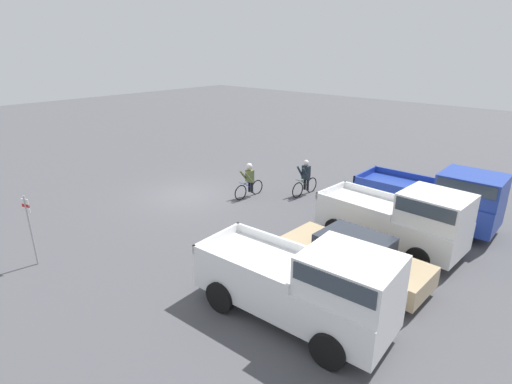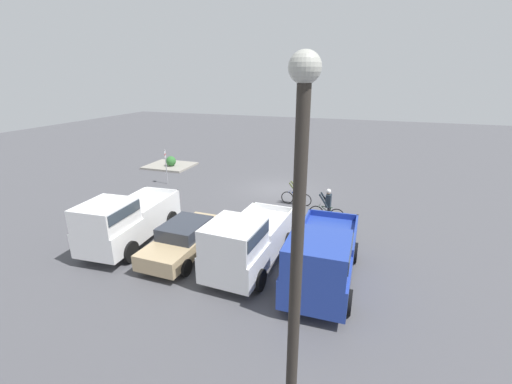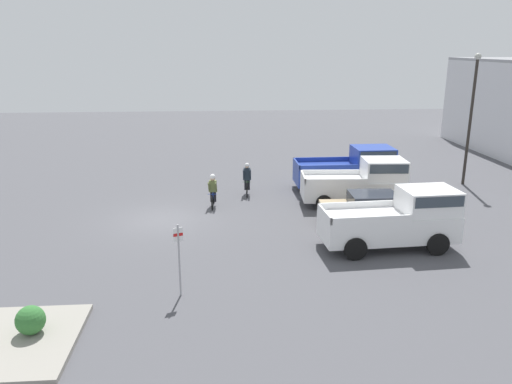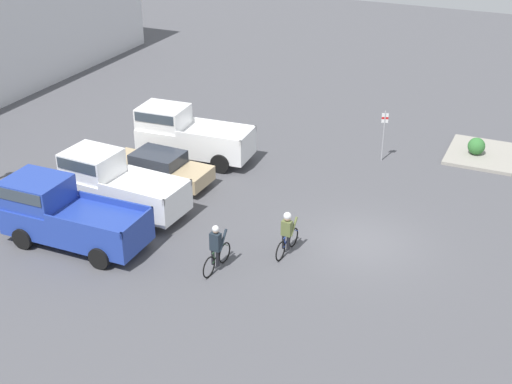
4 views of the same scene
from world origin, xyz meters
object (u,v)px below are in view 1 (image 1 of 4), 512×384
pickup_truck_1 (403,218)px  fire_lane_sign (30,224)px  cyclist_0 (249,179)px  pickup_truck_2 (307,283)px  sedan_0 (353,257)px  pickup_truck_0 (438,197)px  cyclist_1 (305,178)px

pickup_truck_1 → fire_lane_sign: 12.24m
cyclist_0 → pickup_truck_2: bearing=51.5°
sedan_0 → fire_lane_sign: (6.15, -8.06, 0.74)m
cyclist_0 → fire_lane_sign: (9.18, -0.97, 0.58)m
pickup_truck_0 → fire_lane_sign: bearing=-36.3°
cyclist_0 → cyclist_1: cyclist_1 is taller
cyclist_0 → cyclist_1: bearing=137.6°
cyclist_1 → fire_lane_sign: (11.15, -2.77, 0.59)m
cyclist_1 → fire_lane_sign: bearing=-13.9°
cyclist_1 → fire_lane_sign: size_ratio=0.76×
pickup_truck_2 → cyclist_0: (-5.80, -7.31, -0.34)m
pickup_truck_0 → sedan_0: size_ratio=1.16×
sedan_0 → cyclist_1: size_ratio=2.53×
pickup_truck_1 → pickup_truck_2: size_ratio=0.96×
pickup_truck_0 → fire_lane_sign: fire_lane_sign is taller
cyclist_0 → fire_lane_sign: fire_lane_sign is taller
sedan_0 → cyclist_1: 7.29m
cyclist_0 → fire_lane_sign: size_ratio=0.75×
pickup_truck_0 → cyclist_0: (2.57, -7.65, -0.33)m
pickup_truck_0 → pickup_truck_2: pickup_truck_2 is taller
sedan_0 → pickup_truck_2: bearing=4.5°
pickup_truck_1 → cyclist_1: bearing=-111.7°
cyclist_1 → cyclist_0: bearing=-42.4°
pickup_truck_2 → sedan_0: bearing=-175.5°
pickup_truck_2 → fire_lane_sign: (3.38, -8.28, 0.24)m
pickup_truck_0 → cyclist_1: size_ratio=2.95×
pickup_truck_1 → pickup_truck_2: bearing=-1.0°
cyclist_1 → pickup_truck_2: bearing=35.3°
pickup_truck_2 → cyclist_1: (-7.78, -5.51, -0.35)m
fire_lane_sign → pickup_truck_0: bearing=143.7°
pickup_truck_1 → sedan_0: bearing=-6.5°
pickup_truck_1 → pickup_truck_2: pickup_truck_2 is taller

